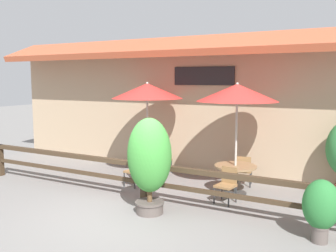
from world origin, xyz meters
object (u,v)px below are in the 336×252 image
(potted_plant_tall_tropical, at_px, (321,207))
(potted_plant_small_flowering, at_px, (149,159))
(patio_umbrella_near, at_px, (147,91))
(patio_umbrella_middle, at_px, (237,93))
(chair_middle_streetside, at_px, (227,183))
(chair_near_streetside, at_px, (136,169))
(dining_table_near, at_px, (148,159))
(dining_table_middle, at_px, (235,171))
(chair_middle_wallside, at_px, (244,169))
(chair_near_wallside, at_px, (162,158))

(potted_plant_tall_tropical, xyz_separation_m, potted_plant_small_flowering, (-3.44, -0.20, 0.55))
(patio_umbrella_near, bearing_deg, patio_umbrella_middle, -3.03)
(chair_middle_streetside, bearing_deg, patio_umbrella_near, 169.96)
(chair_middle_streetside, distance_m, potted_plant_tall_tropical, 2.57)
(chair_near_streetside, bearing_deg, dining_table_near, 104.43)
(patio_umbrella_near, bearing_deg, dining_table_near, -90.00)
(dining_table_middle, bearing_deg, chair_middle_wallside, 91.35)
(chair_near_wallside, height_order, potted_plant_tall_tropical, potted_plant_tall_tropical)
(chair_middle_streetside, distance_m, potted_plant_small_flowering, 2.07)
(dining_table_near, bearing_deg, patio_umbrella_near, 90.00)
(chair_middle_streetside, bearing_deg, chair_near_streetside, -174.89)
(chair_middle_wallside, bearing_deg, chair_near_streetside, 16.01)
(potted_plant_small_flowering, bearing_deg, potted_plant_tall_tropical, 3.36)
(chair_middle_wallside, bearing_deg, potted_plant_tall_tropical, 116.89)
(chair_near_wallside, distance_m, chair_middle_wallside, 2.66)
(dining_table_middle, xyz_separation_m, chair_middle_wallside, (-0.02, 0.77, -0.12))
(chair_middle_wallside, height_order, potted_plant_small_flowering, potted_plant_small_flowering)
(patio_umbrella_near, height_order, chair_near_wallside, patio_umbrella_near)
(potted_plant_small_flowering, bearing_deg, patio_umbrella_middle, 62.50)
(chair_near_wallside, xyz_separation_m, dining_table_middle, (2.67, -0.91, 0.12))
(chair_middle_wallside, bearing_deg, chair_near_wallside, -15.03)
(chair_near_streetside, bearing_deg, potted_plant_tall_tropical, -8.17)
(potted_plant_tall_tropical, bearing_deg, chair_near_streetside, 163.61)
(dining_table_near, relative_size, potted_plant_tall_tropical, 0.92)
(chair_near_streetside, bearing_deg, patio_umbrella_near, 104.43)
(chair_middle_wallside, height_order, potted_plant_tall_tropical, potted_plant_tall_tropical)
(chair_near_streetside, xyz_separation_m, potted_plant_tall_tropical, (4.89, -1.44, 0.19))
(patio_umbrella_middle, relative_size, potted_plant_small_flowering, 1.35)
(chair_middle_streetside, height_order, potted_plant_small_flowering, potted_plant_small_flowering)
(potted_plant_tall_tropical, bearing_deg, patio_umbrella_middle, 137.71)
(potted_plant_tall_tropical, distance_m, potted_plant_small_flowering, 3.49)
(dining_table_near, height_order, dining_table_middle, same)
(chair_middle_wallside, relative_size, potted_plant_small_flowering, 0.40)
(potted_plant_small_flowering, bearing_deg, chair_middle_wallside, 69.06)
(patio_umbrella_middle, relative_size, potted_plant_tall_tropical, 2.45)
(patio_umbrella_near, relative_size, potted_plant_small_flowering, 1.35)
(patio_umbrella_middle, distance_m, potted_plant_small_flowering, 2.89)
(chair_near_wallside, height_order, potted_plant_small_flowering, potted_plant_small_flowering)
(dining_table_near, height_order, chair_middle_streetside, chair_middle_streetside)
(chair_near_wallside, relative_size, patio_umbrella_middle, 0.30)
(chair_near_streetside, relative_size, chair_middle_wallside, 1.00)
(patio_umbrella_near, height_order, chair_middle_streetside, patio_umbrella_near)
(chair_near_wallside, distance_m, chair_middle_streetside, 3.19)
(patio_umbrella_near, distance_m, potted_plant_small_flowering, 3.16)
(dining_table_near, height_order, potted_plant_tall_tropical, potted_plant_tall_tropical)
(chair_near_streetside, distance_m, patio_umbrella_middle, 3.42)
(chair_near_wallside, height_order, patio_umbrella_middle, patio_umbrella_middle)
(patio_umbrella_near, height_order, dining_table_middle, patio_umbrella_near)
(chair_near_streetside, distance_m, potted_plant_small_flowering, 2.31)
(potted_plant_tall_tropical, relative_size, potted_plant_small_flowering, 0.55)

